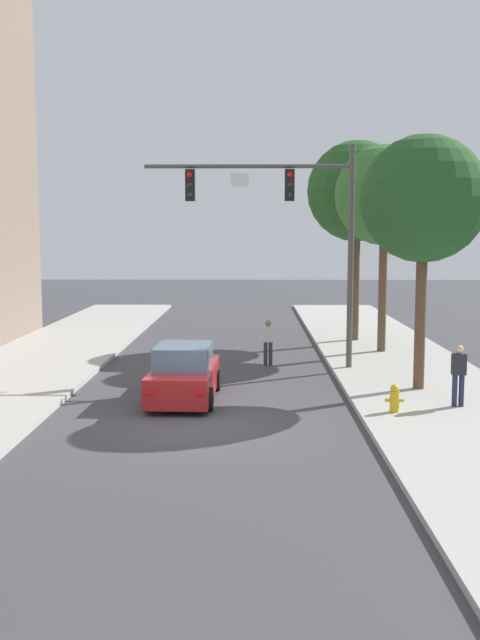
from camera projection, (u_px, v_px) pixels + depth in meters
ground_plane at (201, 424)px, 18.15m from camera, size 120.00×120.00×0.00m
sidewalk_right at (465, 422)px, 18.04m from camera, size 5.00×60.00×0.15m
traffic_signal_mast at (292, 214)px, 24.69m from camera, size 7.05×0.38×7.50m
car_lead_red at (184, 375)px, 20.78m from camera, size 1.94×4.29×1.60m
pedestrian_crossing_road at (268, 340)px, 26.32m from camera, size 0.36×0.22×1.64m
pedestrian_sidewalk_right_walker at (459, 372)px, 19.32m from camera, size 0.36×0.22×1.64m
fire_hydrant at (394, 398)px, 18.78m from camera, size 0.48×0.24×0.72m
street_tree_nearest at (424, 200)px, 21.09m from camera, size 3.67×3.67×7.38m
street_tree_second at (385, 196)px, 28.07m from camera, size 3.84×3.84×7.95m
street_tree_third at (357, 192)px, 31.16m from camera, size 4.26×4.26×8.50m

